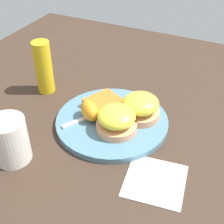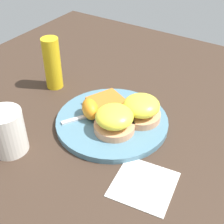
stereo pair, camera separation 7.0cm
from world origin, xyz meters
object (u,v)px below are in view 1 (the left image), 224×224
Objects in this scene: sandwich_benedict_right at (141,107)px; condiment_bottle at (44,67)px; fork at (112,108)px; hashbrown_patty at (108,106)px; sandwich_benedict_left at (117,120)px; cup at (9,140)px; orange_wedge at (90,111)px.

condiment_bottle reaches higher than sandwich_benedict_right.
fork is 0.21m from condiment_bottle.
hashbrown_patty is 0.51× the size of fork.
fork is at bearing -56.48° from sandwich_benedict_left.
condiment_bottle is (0.24, -0.08, 0.03)m from sandwich_benedict_left.
hashbrown_patty is (0.05, -0.06, -0.02)m from sandwich_benedict_left.
cup is (0.12, 0.22, 0.03)m from fork.
orange_wedge is (0.07, -0.01, -0.01)m from sandwich_benedict_left.
hashbrown_patty is at bearing 6.52° from sandwich_benedict_right.
orange_wedge is 0.19m from condiment_bottle.
condiment_bottle is at bearing -5.41° from fork.
hashbrown_patty is at bearing -50.10° from sandwich_benedict_left.
cup is at bearing 61.81° from orange_wedge.
cup is (0.16, 0.15, 0.01)m from sandwich_benedict_left.
sandwich_benedict_left is 0.87× the size of hashbrown_patty.
cup is 0.75× the size of condiment_bottle.
sandwich_benedict_left is at bearing 172.21° from orange_wedge.
sandwich_benedict_right reaches higher than fork.
orange_wedge is at bearing 64.12° from hashbrown_patty.
sandwich_benedict_left reaches higher than hashbrown_patty.
orange_wedge reaches higher than fork.
condiment_bottle is (0.20, -0.02, 0.05)m from fork.
sandwich_benedict_left is 0.07m from orange_wedge.
sandwich_benedict_left is at bearing 161.30° from condiment_bottle.
orange_wedge is 0.30× the size of fork.
orange_wedge is at bearing -7.79° from sandwich_benedict_left.
sandwich_benedict_left is 0.26m from condiment_bottle.
fork is at bearing 174.59° from condiment_bottle.
sandwich_benedict_right is at bearing -150.66° from orange_wedge.
condiment_bottle reaches higher than hashbrown_patty.
cup is at bearing 61.72° from fork.
hashbrown_patty is 1.71× the size of orange_wedge.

